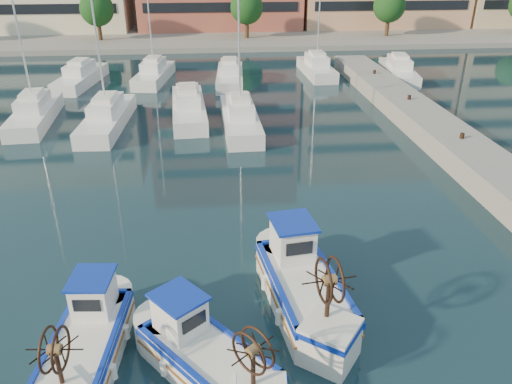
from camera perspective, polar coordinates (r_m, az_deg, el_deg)
name	(u,v)px	position (r m, az deg, el deg)	size (l,w,h in m)	color
ground	(251,352)	(15.51, -0.52, -17.80)	(300.00, 300.00, 0.00)	#193643
yacht_marina	(179,93)	(40.24, -8.78, 11.09)	(38.38, 23.13, 11.50)	white
fishing_boat_a	(87,339)	(15.53, -18.72, -15.67)	(2.17, 4.51, 2.76)	white
fishing_boat_b	(205,354)	(14.41, -5.89, -17.99)	(4.09, 4.42, 2.77)	white
fishing_boat_c	(302,283)	(16.70, 5.31, -10.27)	(2.75, 5.28, 3.21)	white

